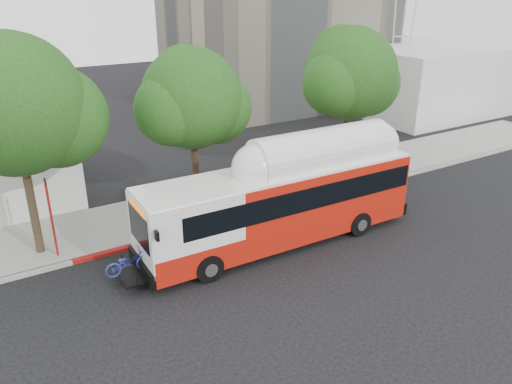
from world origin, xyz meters
TOP-DOWN VIEW (x-y plane):
  - ground at (0.00, 0.00)m, footprint 120.00×120.00m
  - sidewalk at (0.00, 6.50)m, footprint 60.00×5.00m
  - curb_strip at (0.00, 3.90)m, footprint 60.00×0.30m
  - red_curb_segment at (-3.00, 3.90)m, footprint 10.00×0.32m
  - street_tree_left at (-8.53, 5.56)m, footprint 6.67×5.80m
  - street_tree_mid at (-0.59, 6.06)m, footprint 5.75×5.00m
  - street_tree_right at (9.44, 5.86)m, footprint 6.21×5.40m
  - horizon_block at (30.00, 16.00)m, footprint 20.00×12.00m
  - transit_bus at (0.95, 0.81)m, footprint 14.26×3.21m
  - signal_pole at (-8.42, 4.69)m, footprint 0.11×0.36m

SIDE VIEW (x-z plane):
  - ground at x=0.00m, z-range 0.00..0.00m
  - sidewalk at x=0.00m, z-range 0.00..0.15m
  - curb_strip at x=0.00m, z-range 0.00..0.15m
  - red_curb_segment at x=-3.00m, z-range 0.00..0.16m
  - signal_pole at x=-8.42m, z-range 0.05..3.86m
  - transit_bus at x=0.95m, z-range -0.14..4.06m
  - horizon_block at x=30.00m, z-range 0.00..6.00m
  - street_tree_mid at x=-0.59m, z-range 1.60..10.22m
  - street_tree_right at x=9.44m, z-range 1.67..10.85m
  - street_tree_left at x=-8.53m, z-range 1.73..11.47m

